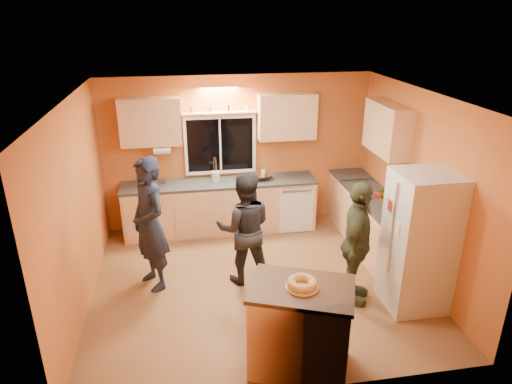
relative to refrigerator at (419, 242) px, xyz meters
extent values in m
plane|color=brown|center=(-1.89, 0.80, -0.90)|extent=(4.50, 4.50, 0.00)
cube|color=#B4662E|center=(-1.89, 2.80, 0.40)|extent=(4.50, 0.04, 2.60)
cube|color=#B4662E|center=(-1.89, -1.20, 0.40)|extent=(4.50, 0.04, 2.60)
cube|color=#B4662E|center=(-4.14, 0.80, 0.40)|extent=(0.04, 4.00, 2.60)
cube|color=#B4662E|center=(0.36, 0.80, 0.40)|extent=(0.04, 4.00, 2.60)
cube|color=white|center=(-1.89, 0.80, 1.70)|extent=(4.50, 4.00, 0.02)
cube|color=black|center=(-2.19, 2.79, 0.55)|extent=(1.10, 0.02, 0.90)
cube|color=white|center=(-2.19, 2.77, 0.55)|extent=(1.20, 0.04, 1.00)
cube|color=tan|center=(-3.29, 2.64, 1.02)|extent=(0.95, 0.33, 0.75)
cube|color=tan|center=(-1.09, 2.64, 1.02)|extent=(0.95, 0.33, 0.75)
cube|color=tan|center=(0.19, 1.60, 1.02)|extent=(0.33, 1.00, 0.75)
cylinder|color=silver|center=(-3.14, 2.52, 0.58)|extent=(0.27, 0.12, 0.12)
cube|color=tan|center=(-2.24, 2.50, -0.47)|extent=(3.20, 0.60, 0.86)
cube|color=#282B2D|center=(-2.24, 2.50, -0.02)|extent=(3.24, 0.62, 0.04)
cube|color=tan|center=(0.06, 2.50, -0.47)|extent=(0.60, 0.60, 0.86)
cube|color=#282B2D|center=(0.06, 2.50, -0.02)|extent=(0.62, 0.62, 0.04)
cube|color=tan|center=(0.06, 1.30, -0.47)|extent=(0.60, 1.80, 0.86)
cube|color=#282B2D|center=(0.06, 1.30, -0.02)|extent=(0.62, 1.84, 0.04)
cube|color=silver|center=(0.00, 0.00, 0.00)|extent=(0.72, 0.70, 1.80)
cube|color=tan|center=(-1.73, -0.87, -0.41)|extent=(1.17, 0.98, 0.97)
cube|color=black|center=(-1.73, -0.87, 0.08)|extent=(1.22, 1.04, 0.04)
torus|color=tan|center=(-1.73, -0.87, 0.15)|extent=(0.31, 0.31, 0.09)
imported|color=black|center=(-3.31, 0.99, 0.03)|extent=(0.71, 0.80, 1.85)
imported|color=black|center=(-2.06, 0.91, -0.10)|extent=(0.84, 0.68, 1.61)
imported|color=#373C26|center=(-0.73, 0.20, -0.07)|extent=(0.80, 1.05, 1.65)
imported|color=black|center=(-1.53, 2.53, 0.04)|extent=(0.43, 0.43, 0.09)
cylinder|color=beige|center=(-2.30, 2.53, 0.09)|extent=(0.14, 0.14, 0.17)
imported|color=gray|center=(0.08, 1.17, 0.13)|extent=(0.30, 0.28, 0.27)
cube|color=#A22618|center=(0.09, 1.42, 0.04)|extent=(0.20, 0.18, 0.07)
camera|label=1|loc=(-2.82, -4.59, 2.69)|focal=32.00mm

